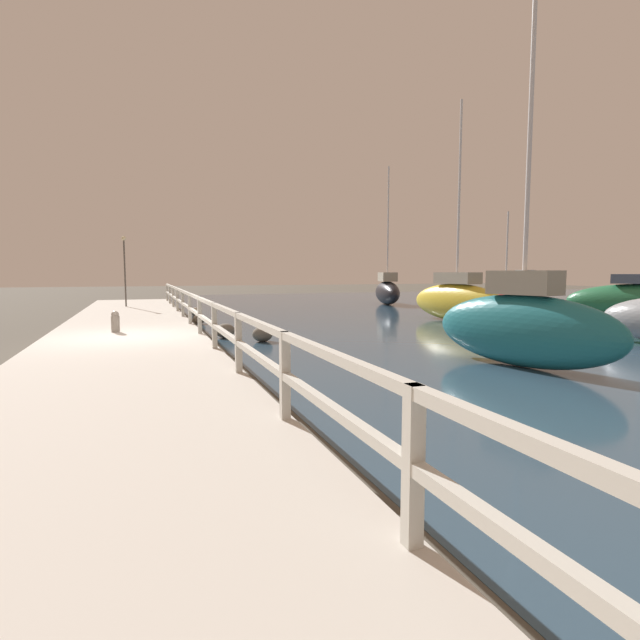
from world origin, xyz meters
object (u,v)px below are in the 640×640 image
object	(u,v)px
sailboat_orange	(524,288)
sailboat_yellow	(456,300)
dock_lamp	(124,261)
sailboat_teal	(522,326)
sailboat_black	(387,291)
mooring_bollard	(115,322)
sailboat_red	(505,294)

from	to	relation	value
sailboat_orange	sailboat_yellow	xyz separation A→B (m)	(-13.13, -10.83, 0.02)
sailboat_yellow	dock_lamp	bearing A→B (deg)	140.16
sailboat_teal	sailboat_black	size ratio (longest dim) A/B	0.89
sailboat_orange	sailboat_teal	size ratio (longest dim) A/B	0.73
dock_lamp	sailboat_yellow	distance (m)	14.98
mooring_bollard	dock_lamp	distance (m)	10.78
dock_lamp	sailboat_red	size ratio (longest dim) A/B	0.59
mooring_bollard	sailboat_red	bearing A→B (deg)	22.46
dock_lamp	sailboat_red	xyz separation A→B (m)	(19.68, -2.48, -1.72)
mooring_bollard	sailboat_yellow	distance (m)	12.53
dock_lamp	sailboat_orange	size ratio (longest dim) A/B	0.62
sailboat_orange	sailboat_teal	xyz separation A→B (m)	(-17.53, -19.32, 0.01)
sailboat_yellow	sailboat_teal	world-z (taller)	sailboat_yellow
sailboat_teal	sailboat_black	world-z (taller)	sailboat_black
sailboat_red	sailboat_orange	bearing A→B (deg)	57.05
dock_lamp	sailboat_yellow	size ratio (longest dim) A/B	0.39
sailboat_red	sailboat_teal	distance (m)	18.59
sailboat_yellow	sailboat_black	size ratio (longest dim) A/B	1.04
sailboat_red	sailboat_black	world-z (taller)	sailboat_black
sailboat_red	sailboat_yellow	distance (m)	9.44
sailboat_black	sailboat_teal	bearing A→B (deg)	-91.60
sailboat_red	dock_lamp	bearing A→B (deg)	-170.64
sailboat_black	sailboat_orange	bearing A→B (deg)	21.05
sailboat_red	sailboat_orange	world-z (taller)	sailboat_orange
sailboat_orange	sailboat_black	world-z (taller)	sailboat_black
sailboat_yellow	sailboat_teal	xyz separation A→B (m)	(-4.40, -8.49, -0.01)
sailboat_yellow	sailboat_black	xyz separation A→B (m)	(2.32, 10.27, -0.02)
dock_lamp	sailboat_orange	bearing A→B (deg)	5.49
mooring_bollard	sailboat_red	world-z (taller)	sailboat_red
mooring_bollard	sailboat_red	xyz separation A→B (m)	(19.70, 8.14, 0.11)
mooring_bollard	sailboat_teal	bearing A→B (deg)	-38.22
mooring_bollard	sailboat_teal	world-z (taller)	sailboat_teal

